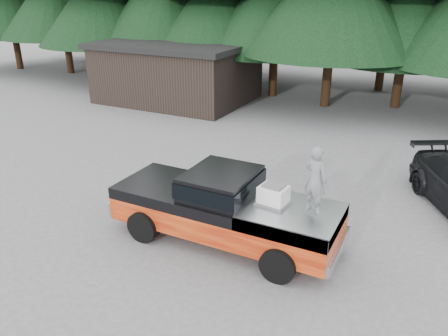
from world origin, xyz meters
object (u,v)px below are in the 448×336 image
at_px(air_compressor, 273,196).
at_px(utility_building, 177,71).
at_px(pickup_truck, 224,217).
at_px(man_on_bed, 316,180).

xyz_separation_m(air_compressor, utility_building, (-10.64, 12.35, 0.12)).
xyz_separation_m(pickup_truck, man_on_bed, (2.23, 0.17, 1.46)).
relative_size(pickup_truck, utility_building, 0.71).
bearing_deg(pickup_truck, utility_building, 127.07).
relative_size(air_compressor, man_on_bed, 0.41).
bearing_deg(pickup_truck, air_compressor, 2.24).
relative_size(pickup_truck, man_on_bed, 3.79).
distance_m(air_compressor, utility_building, 16.30).
relative_size(pickup_truck, air_compressor, 9.33).
bearing_deg(air_compressor, utility_building, 137.06).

